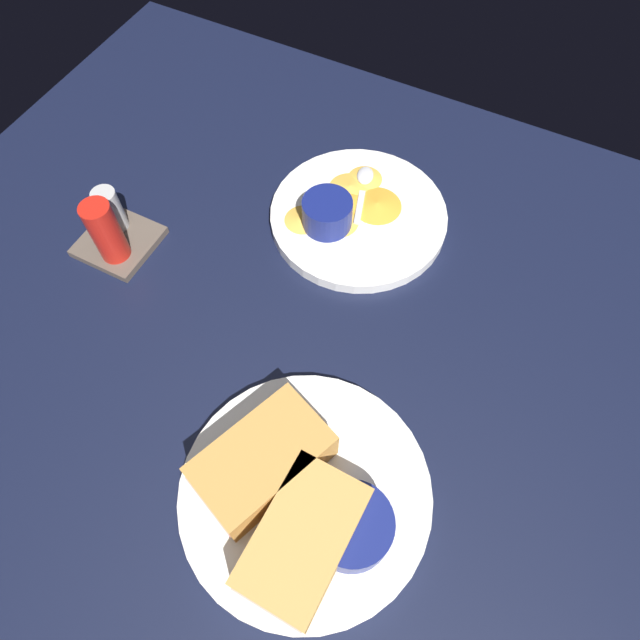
# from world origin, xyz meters

# --- Properties ---
(ground_plane) EXTENTS (1.10, 1.10, 0.03)m
(ground_plane) POSITION_xyz_m (0.00, 0.00, -0.01)
(ground_plane) COLOR black
(plate_sandwich_main) EXTENTS (0.25, 0.25, 0.02)m
(plate_sandwich_main) POSITION_xyz_m (-0.08, -0.09, 0.01)
(plate_sandwich_main) COLOR white
(plate_sandwich_main) RESTS_ON ground_plane
(sandwich_half_near) EXTENTS (0.15, 0.12, 0.05)m
(sandwich_half_near) POSITION_xyz_m (-0.07, -0.04, 0.04)
(sandwich_half_near) COLOR #C68C42
(sandwich_half_near) RESTS_ON plate_sandwich_main
(sandwich_half_far) EXTENTS (0.13, 0.08, 0.05)m
(sandwich_half_far) POSITION_xyz_m (-0.12, -0.11, 0.04)
(sandwich_half_far) COLOR tan
(sandwich_half_far) RESTS_ON plate_sandwich_main
(ramekin_dark_sauce) EXTENTS (0.08, 0.08, 0.04)m
(ramekin_dark_sauce) POSITION_xyz_m (-0.09, -0.14, 0.04)
(ramekin_dark_sauce) COLOR navy
(ramekin_dark_sauce) RESTS_ON plate_sandwich_main
(spoon_by_dark_ramekin) EXTENTS (0.06, 0.09, 0.01)m
(spoon_by_dark_ramekin) POSITION_xyz_m (-0.06, -0.09, 0.02)
(spoon_by_dark_ramekin) COLOR silver
(spoon_by_dark_ramekin) RESTS_ON plate_sandwich_main
(plate_chips_companion) EXTENTS (0.23, 0.23, 0.02)m
(plate_chips_companion) POSITION_xyz_m (0.27, 0.02, 0.01)
(plate_chips_companion) COLOR white
(plate_chips_companion) RESTS_ON ground_plane
(ramekin_light_gravy) EXTENTS (0.06, 0.06, 0.04)m
(ramekin_light_gravy) POSITION_xyz_m (0.24, 0.04, 0.04)
(ramekin_light_gravy) COLOR navy
(ramekin_light_gravy) RESTS_ON plate_chips_companion
(spoon_by_gravy_ramekin) EXTENTS (0.10, 0.04, 0.01)m
(spoon_by_gravy_ramekin) POSITION_xyz_m (0.32, 0.03, 0.02)
(spoon_by_gravy_ramekin) COLOR silver
(spoon_by_gravy_ramekin) RESTS_ON plate_chips_companion
(plantain_chip_scatter) EXTENTS (0.16, 0.14, 0.01)m
(plantain_chip_scatter) POSITION_xyz_m (0.28, 0.03, 0.02)
(plantain_chip_scatter) COLOR gold
(plantain_chip_scatter) RESTS_ON plate_chips_companion
(condiment_caddy) EXTENTS (0.09, 0.09, 0.10)m
(condiment_caddy) POSITION_xyz_m (0.09, 0.27, 0.03)
(condiment_caddy) COLOR brown
(condiment_caddy) RESTS_ON ground_plane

